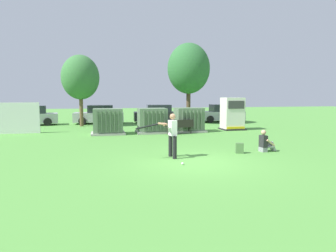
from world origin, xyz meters
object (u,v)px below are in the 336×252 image
Objects in this scene: backpack at (239,148)px; parked_car_left_of_center at (99,115)px; seated_spectator at (265,143)px; generator_enclosure at (232,114)px; transformer_mid_west at (152,121)px; transformer_west at (108,122)px; sports_ball at (183,164)px; park_bench at (180,126)px; parked_car_rightmost at (221,114)px; batter at (171,133)px; transformer_mid_east at (189,120)px; parked_car_right_of_center at (158,114)px; parked_car_leftmost at (31,116)px.

parked_car_left_of_center is at bearing 111.20° from backpack.
seated_spectator reaches higher than backpack.
generator_enclosure is 0.54× the size of parked_car_left_of_center.
backpack is at bearing -72.40° from transformer_mid_west.
sports_ball is (2.35, -9.16, -0.74)m from transformer_west.
parked_car_left_of_center is (-5.01, 8.36, 0.22)m from park_bench.
park_bench reaches higher than sports_ball.
backpack is 15.41m from parked_car_rightmost.
batter is 3.95× the size of backpack.
transformer_mid_west is at bearing -178.23° from transformer_mid_east.
batter is at bearing -94.39° from transformer_mid_west.
generator_enclosure is 5.23× the size of backpack.
backpack is at bearing -68.80° from parked_car_left_of_center.
transformer_mid_west reaches higher than seated_spectator.
transformer_west is 9.99m from seated_spectator.
seated_spectator is (4.30, 0.33, -0.60)m from batter.
parked_car_rightmost is (5.93, -0.48, 0.00)m from parked_car_right_of_center.
sports_ball is 0.02× the size of parked_car_left_of_center.
parked_car_left_of_center and parked_car_rightmost have the same top height.
transformer_west is at bearing -176.09° from generator_enclosure.
backpack is at bearing 27.55° from sports_ball.
batter reaches higher than seated_spectator.
transformer_west is at bearing 131.00° from seated_spectator.
parked_car_leftmost is at bearing 179.06° from parked_car_rightmost.
transformer_west is at bearing 167.74° from park_bench.
transformer_west is 0.49× the size of parked_car_right_of_center.
backpack is at bearing -175.53° from seated_spectator.
transformer_mid_east is 0.49× the size of parked_car_rightmost.
transformer_mid_east is 1.21× the size of batter.
transformer_west is at bearing -179.27° from transformer_mid_west.
transformer_mid_east is at bearing -50.87° from parked_car_left_of_center.
generator_enclosure is (5.91, 0.56, 0.35)m from transformer_mid_west.
generator_enclosure is at bearing -58.28° from parked_car_right_of_center.
parked_car_leftmost is (-11.38, 7.00, -0.04)m from transformer_mid_east.
parked_car_rightmost is at bearing 60.59° from batter.
parked_car_rightmost is (10.54, 6.84, -0.04)m from transformer_west.
sports_ball is (-3.03, -9.28, -0.74)m from transformer_mid_east.
batter reaches higher than parked_car_rightmost.
transformer_mid_west is 0.49× the size of parked_car_left_of_center.
generator_enclosure is 8.46m from seated_spectator.
parked_car_right_of_center is at bearing 175.35° from parked_car_rightmost.
generator_enclosure is at bearing 52.42° from batter.
sports_ball is at bearing -93.12° from transformer_mid_west.
transformer_west is at bearing -49.84° from parked_car_leftmost.
seated_spectator is at bearing -49.40° from parked_car_leftmost.
parked_car_right_of_center is (2.36, 15.19, -0.22)m from batter.
transformer_west is 0.49× the size of parked_car_left_of_center.
parked_car_leftmost is (-8.25, 14.98, -0.22)m from batter.
batter is at bearing -74.06° from transformer_west.
seated_spectator is at bearing -82.55° from parked_car_right_of_center.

